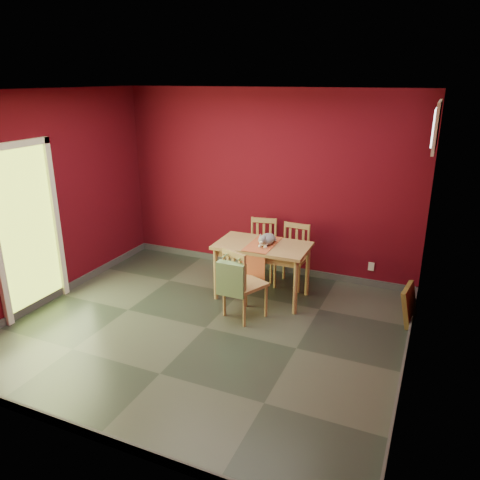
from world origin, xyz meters
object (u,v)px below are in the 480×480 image
at_px(dining_table, 262,251).
at_px(chair_far_left, 262,248).
at_px(picture_frame, 409,305).
at_px(chair_near, 243,283).
at_px(tote_bag, 231,279).
at_px(cat, 267,237).
at_px(chair_far_right, 293,255).

distance_m(dining_table, chair_far_left, 0.72).
bearing_deg(picture_frame, chair_near, -159.56).
height_order(tote_bag, cat, cat).
distance_m(tote_bag, cat, 0.91).
distance_m(chair_far_left, chair_near, 1.29).
bearing_deg(dining_table, cat, 21.20).
bearing_deg(chair_near, chair_far_left, 100.51).
xyz_separation_m(chair_far_right, picture_frame, (1.63, -0.48, -0.22)).
relative_size(dining_table, tote_bag, 2.55).
height_order(chair_near, picture_frame, chair_near).
height_order(chair_far_right, picture_frame, chair_far_right).
distance_m(chair_near, cat, 0.76).
relative_size(dining_table, cat, 3.14).
xyz_separation_m(chair_near, picture_frame, (1.89, 0.70, -0.24)).
relative_size(dining_table, chair_near, 1.34).
xyz_separation_m(tote_bag, picture_frame, (1.95, 0.91, -0.36)).
distance_m(chair_far_left, chair_far_right, 0.51).
height_order(chair_far_left, picture_frame, chair_far_left).
bearing_deg(chair_near, chair_far_right, 77.38).
bearing_deg(chair_far_left, picture_frame, -14.78).
bearing_deg(picture_frame, chair_far_left, 165.22).
distance_m(chair_far_right, chair_near, 1.21).
bearing_deg(cat, picture_frame, 8.69).
distance_m(chair_far_left, cat, 0.80).
bearing_deg(cat, chair_near, -88.87).
relative_size(chair_near, tote_bag, 1.90).
height_order(chair_far_left, chair_near, chair_near).
height_order(cat, picture_frame, cat).
bearing_deg(dining_table, chair_near, -91.21).
bearing_deg(chair_far_right, cat, -110.45).
height_order(chair_far_right, chair_near, chair_near).
distance_m(dining_table, cat, 0.20).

